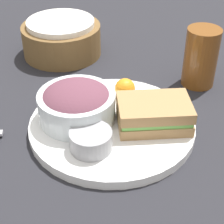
{
  "coord_description": "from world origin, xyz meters",
  "views": [
    {
      "loc": [
        -0.06,
        -0.5,
        0.4
      ],
      "look_at": [
        0.0,
        0.0,
        0.04
      ],
      "focal_mm": 60.0,
      "sensor_mm": 36.0,
      "label": 1
    }
  ],
  "objects_px": {
    "sandwich": "(154,114)",
    "salad_bowl": "(77,103)",
    "drink_glass": "(201,57)",
    "plate": "(112,125)",
    "dressing_cup": "(91,140)",
    "bread_basket": "(62,38)"
  },
  "relations": [
    {
      "from": "dressing_cup",
      "to": "bread_basket",
      "type": "relative_size",
      "value": 0.37
    },
    {
      "from": "sandwich",
      "to": "salad_bowl",
      "type": "height_order",
      "value": "salad_bowl"
    },
    {
      "from": "plate",
      "to": "dressing_cup",
      "type": "bearing_deg",
      "value": -122.63
    },
    {
      "from": "plate",
      "to": "drink_glass",
      "type": "relative_size",
      "value": 2.39
    },
    {
      "from": "plate",
      "to": "salad_bowl",
      "type": "distance_m",
      "value": 0.07
    },
    {
      "from": "drink_glass",
      "to": "bread_basket",
      "type": "bearing_deg",
      "value": 148.13
    },
    {
      "from": "plate",
      "to": "bread_basket",
      "type": "height_order",
      "value": "bread_basket"
    },
    {
      "from": "sandwich",
      "to": "drink_glass",
      "type": "distance_m",
      "value": 0.19
    },
    {
      "from": "sandwich",
      "to": "dressing_cup",
      "type": "distance_m",
      "value": 0.12
    },
    {
      "from": "plate",
      "to": "bread_basket",
      "type": "bearing_deg",
      "value": 104.8
    },
    {
      "from": "plate",
      "to": "dressing_cup",
      "type": "xyz_separation_m",
      "value": [
        -0.04,
        -0.06,
        0.02
      ]
    },
    {
      "from": "dressing_cup",
      "to": "drink_glass",
      "type": "xyz_separation_m",
      "value": [
        0.23,
        0.19,
        0.03
      ]
    },
    {
      "from": "plate",
      "to": "salad_bowl",
      "type": "relative_size",
      "value": 2.17
    },
    {
      "from": "sandwich",
      "to": "bread_basket",
      "type": "distance_m",
      "value": 0.35
    },
    {
      "from": "salad_bowl",
      "to": "drink_glass",
      "type": "xyz_separation_m",
      "value": [
        0.25,
        0.11,
        0.01
      ]
    },
    {
      "from": "plate",
      "to": "drink_glass",
      "type": "bearing_deg",
      "value": 33.76
    },
    {
      "from": "sandwich",
      "to": "salad_bowl",
      "type": "distance_m",
      "value": 0.13
    },
    {
      "from": "dressing_cup",
      "to": "bread_basket",
      "type": "height_order",
      "value": "bread_basket"
    },
    {
      "from": "sandwich",
      "to": "drink_glass",
      "type": "height_order",
      "value": "drink_glass"
    },
    {
      "from": "plate",
      "to": "dressing_cup",
      "type": "relative_size",
      "value": 4.27
    },
    {
      "from": "drink_glass",
      "to": "bread_basket",
      "type": "height_order",
      "value": "drink_glass"
    },
    {
      "from": "sandwich",
      "to": "drink_glass",
      "type": "relative_size",
      "value": 1.04
    }
  ]
}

